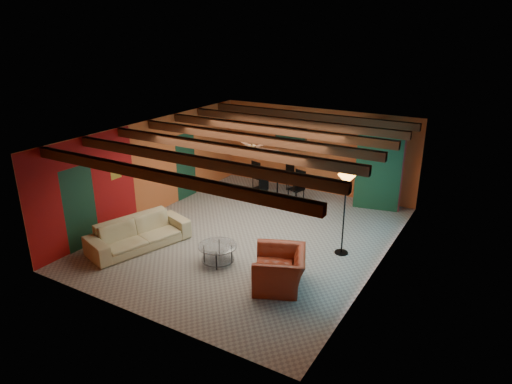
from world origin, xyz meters
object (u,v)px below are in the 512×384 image
Objects in this scene: armchair at (280,269)px; armoire at (381,171)px; vase at (278,163)px; dining_table at (277,181)px; floor_lamp at (344,215)px; coffee_table at (218,254)px; sofa at (139,233)px; potted_plant at (385,127)px.

armoire reaches higher than armchair.
vase is (-3.00, -0.80, 0.02)m from armoire.
dining_table is 0.90× the size of armoire.
floor_lamp is (0.12, -3.42, -0.10)m from armoire.
armchair is 1.34× the size of coffee_table.
sofa is 3.79m from armchair.
potted_plant is at bearing 0.00° from armoire.
vase is (-0.85, 4.51, 0.88)m from coffee_table.
dining_table is 3.65m from potted_plant.
floor_lamp is at bearing -46.06° from sofa.
sofa is 1.12× the size of armoire.
dining_table is 0.99× the size of floor_lamp.
dining_table is 10.54× the size of vase.
floor_lamp is at bearing -40.01° from vase.
vase reaches higher than sofa.
sofa is at bearing -138.93° from armoire.
armoire reaches higher than coffee_table.
sofa is 7.35m from potted_plant.
potted_plant is (0.00, 0.00, 1.33)m from armoire.
vase is (-0.00, 0.00, 0.60)m from dining_table.
sofa is 4.98m from dining_table.
dining_table reaches higher than coffee_table.
potted_plant is at bearing -19.85° from sofa.
dining_table is at bearing 139.99° from floor_lamp.
potted_plant is (0.49, 5.44, 2.03)m from armchair.
floor_lamp is 3.71m from potted_plant.
armoire is 11.77× the size of vase.
armoire is at bearing 14.92° from vase.
potted_plant reaches higher than sofa.
dining_table is 0.60m from vase.
sofa is at bearing -104.92° from vase.
coffee_table is (-1.66, 0.14, -0.16)m from armchair.
coffee_table is 1.88× the size of potted_plant.
armoire is 3.11m from vase.
coffee_table is 4.59m from dining_table.
potted_plant reaches higher than dining_table.
armoire is 3.42m from floor_lamp.
sofa reaches higher than coffee_table.
armchair is 5.33m from vase.
floor_lamp reaches higher than vase.
coffee_table is 0.46× the size of dining_table.
armoire is (0.49, 5.44, 0.70)m from armchair.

